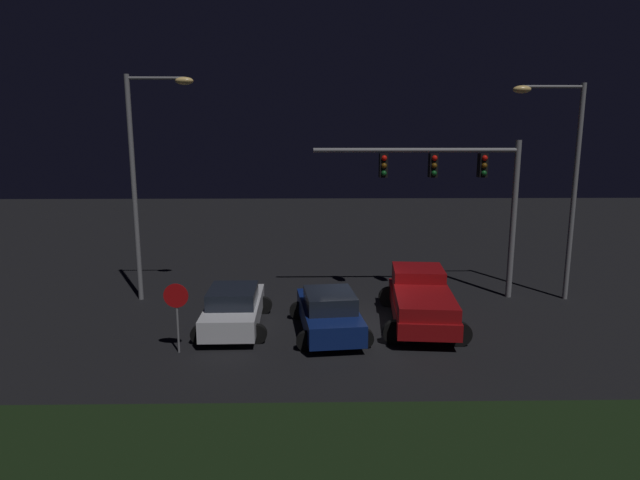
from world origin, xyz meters
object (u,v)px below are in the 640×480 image
Objects in this scene: pickup_truck at (420,296)px; car_sedan at (234,308)px; car_sedan_far at (329,312)px; stop_sign at (176,305)px; traffic_signal_gantry at (456,180)px; street_lamp_right at (563,167)px; street_lamp_left at (145,163)px.

pickup_truck is 6.66m from car_sedan.
car_sedan_far is 5.08m from stop_sign.
car_sedan is at bearing 74.42° from car_sedan_far.
stop_sign is (-8.07, -2.59, 0.56)m from pickup_truck.
traffic_signal_gantry is at bearing 29.56° from stop_sign.
car_sedan is (-6.64, -0.43, -0.26)m from pickup_truck.
street_lamp_right reaches higher than stop_sign.
pickup_truck is 0.64× the size of street_lamp_right.
street_lamp_right is 3.89× the size of stop_sign.
stop_sign is at bearing 102.55° from car_sedan_far.
car_sedan is 7.10m from street_lamp_left.
traffic_signal_gantry is 11.98m from stop_sign.
pickup_truck is 8.50m from stop_sign.
pickup_truck is at bearing -79.81° from car_sedan_far.
stop_sign is at bearing 145.48° from car_sedan.
pickup_truck is at bearing -155.38° from street_lamp_right.
car_sedan_far is 0.55× the size of traffic_signal_gantry.
traffic_signal_gantry reaches higher than pickup_truck.
car_sedan is 0.97× the size of car_sedan_far.
stop_sign reaches higher than car_sedan.
street_lamp_right reaches higher than traffic_signal_gantry.
stop_sign reaches higher than pickup_truck.
car_sedan and car_sedan_far have the same top height.
pickup_truck is at bearing -87.19° from car_sedan.
car_sedan_far is at bearing -100.30° from car_sedan.
car_sedan_far is 7.84m from traffic_signal_gantry.
street_lamp_right reaches higher than pickup_truck.
street_lamp_right is at bearing -0.82° from street_lamp_left.
car_sedan_far is at bearing -158.19° from street_lamp_right.
pickup_truck is 11.85m from street_lamp_left.
street_lamp_left reaches higher than car_sedan_far.
car_sedan is at bearing 56.42° from stop_sign.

